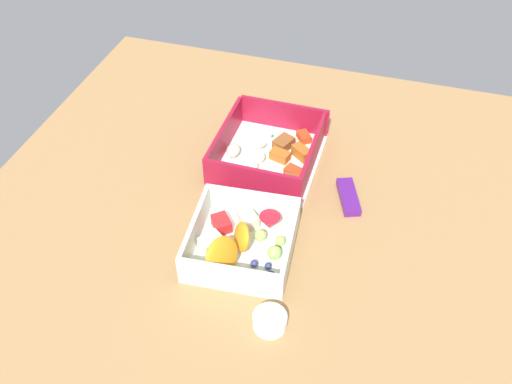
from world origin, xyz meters
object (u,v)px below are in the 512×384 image
at_px(candy_bar, 348,197).
at_px(paper_cup_liner, 270,321).
at_px(pasta_container, 269,153).
at_px(fruit_bowl, 241,241).

distance_m(candy_bar, paper_cup_liner, 0.24).
xyz_separation_m(pasta_container, fruit_bowl, (0.19, 0.01, 0.00)).
distance_m(pasta_container, fruit_bowl, 0.19).
relative_size(fruit_bowl, paper_cup_liner, 3.63).
xyz_separation_m(fruit_bowl, paper_cup_liner, (0.10, 0.07, -0.01)).
bearing_deg(fruit_bowl, pasta_container, -175.57).
relative_size(candy_bar, paper_cup_liner, 1.70).
distance_m(fruit_bowl, paper_cup_liner, 0.12).
height_order(pasta_container, candy_bar, pasta_container).
bearing_deg(fruit_bowl, paper_cup_liner, 33.70).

